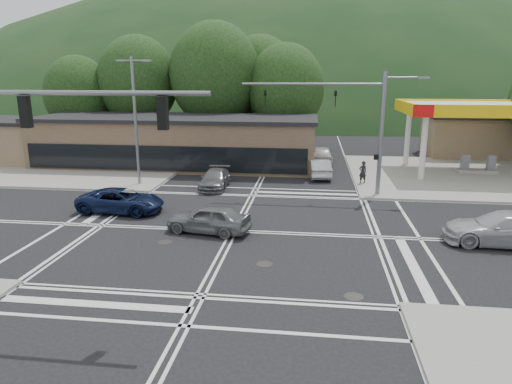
# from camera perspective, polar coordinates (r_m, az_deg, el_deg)

# --- Properties ---
(ground) EXTENTS (120.00, 120.00, 0.00)m
(ground) POSITION_cam_1_polar(r_m,az_deg,el_deg) (23.43, -2.76, -4.90)
(ground) COLOR black
(ground) RESTS_ON ground
(sidewalk_ne) EXTENTS (16.00, 16.00, 0.15)m
(sidewalk_ne) POSITION_cam_1_polar(r_m,az_deg,el_deg) (39.17, 23.54, 1.89)
(sidewalk_ne) COLOR gray
(sidewalk_ne) RESTS_ON ground
(sidewalk_nw) EXTENTS (16.00, 16.00, 0.15)m
(sidewalk_nw) POSITION_cam_1_polar(r_m,az_deg,el_deg) (42.04, -19.66, 3.03)
(sidewalk_nw) COLOR gray
(sidewalk_nw) RESTS_ON ground
(gas_station_canopy) EXTENTS (12.32, 8.34, 5.75)m
(gas_station_canopy) POSITION_cam_1_polar(r_m,az_deg,el_deg) (40.07, 26.62, 9.02)
(gas_station_canopy) COLOR silver
(gas_station_canopy) RESTS_ON ground
(convenience_store) EXTENTS (10.00, 6.00, 3.80)m
(convenience_store) POSITION_cam_1_polar(r_m,az_deg,el_deg) (49.82, 26.18, 6.18)
(convenience_store) COLOR #846B4F
(convenience_store) RESTS_ON ground
(commercial_row) EXTENTS (24.00, 8.00, 4.00)m
(commercial_row) POSITION_cam_1_polar(r_m,az_deg,el_deg) (40.96, -9.80, 6.11)
(commercial_row) COLOR brown
(commercial_row) RESTS_ON ground
(commercial_nw) EXTENTS (8.00, 7.00, 3.60)m
(commercial_nw) POSITION_cam_1_polar(r_m,az_deg,el_deg) (48.13, -28.43, 5.56)
(commercial_nw) COLOR #846B4F
(commercial_nw) RESTS_ON ground
(hill_north) EXTENTS (252.00, 126.00, 140.00)m
(hill_north) POSITION_cam_1_polar(r_m,az_deg,el_deg) (112.11, 5.28, 10.34)
(hill_north) COLOR #193819
(hill_north) RESTS_ON ground
(tree_n_a) EXTENTS (8.00, 8.00, 11.75)m
(tree_n_a) POSITION_cam_1_polar(r_m,az_deg,el_deg) (49.15, -14.53, 13.23)
(tree_n_a) COLOR #382619
(tree_n_a) RESTS_ON ground
(tree_n_b) EXTENTS (9.00, 9.00, 12.98)m
(tree_n_b) POSITION_cam_1_polar(r_m,az_deg,el_deg) (46.83, -5.15, 14.38)
(tree_n_b) COLOR #382619
(tree_n_b) RESTS_ON ground
(tree_n_c) EXTENTS (7.60, 7.60, 10.87)m
(tree_n_c) POSITION_cam_1_polar(r_m,az_deg,el_deg) (45.89, 3.68, 12.79)
(tree_n_c) COLOR #382619
(tree_n_c) RESTS_ON ground
(tree_n_d) EXTENTS (6.80, 6.80, 9.76)m
(tree_n_d) POSITION_cam_1_polar(r_m,az_deg,el_deg) (50.78, -21.29, 11.28)
(tree_n_d) COLOR #382619
(tree_n_d) RESTS_ON ground
(tree_n_e) EXTENTS (8.40, 8.40, 11.98)m
(tree_n_e) POSITION_cam_1_polar(r_m,az_deg,el_deg) (50.13, 0.47, 13.69)
(tree_n_e) COLOR #382619
(tree_n_e) RESTS_ON ground
(streetlight_nw) EXTENTS (2.50, 0.25, 9.00)m
(streetlight_nw) POSITION_cam_1_polar(r_m,az_deg,el_deg) (33.26, -14.77, 9.28)
(streetlight_nw) COLOR slate
(streetlight_nw) RESTS_ON ground
(signal_mast_ne) EXTENTS (11.65, 0.30, 8.00)m
(signal_mast_ne) POSITION_cam_1_polar(r_m,az_deg,el_deg) (30.25, 13.14, 8.96)
(signal_mast_ne) COLOR slate
(signal_mast_ne) RESTS_ON ground
(car_blue_west) EXTENTS (5.04, 2.49, 1.38)m
(car_blue_west) POSITION_cam_1_polar(r_m,az_deg,el_deg) (27.57, -16.53, -1.03)
(car_blue_west) COLOR #0C1738
(car_blue_west) RESTS_ON ground
(car_grey_center) EXTENTS (4.49, 2.42, 1.45)m
(car_grey_center) POSITION_cam_1_polar(r_m,az_deg,el_deg) (23.16, -5.94, -3.30)
(car_grey_center) COLOR slate
(car_grey_center) RESTS_ON ground
(car_silver_east) EXTENTS (5.58, 2.60, 1.58)m
(car_silver_east) POSITION_cam_1_polar(r_m,az_deg,el_deg) (24.29, 28.60, -4.04)
(car_silver_east) COLOR #B4B5BC
(car_silver_east) RESTS_ON ground
(car_queue_a) EXTENTS (1.92, 4.46, 1.43)m
(car_queue_a) POSITION_cam_1_polar(r_m,az_deg,el_deg) (35.97, 7.92, 2.98)
(car_queue_a) COLOR #A7A9AF
(car_queue_a) RESTS_ON ground
(car_queue_b) EXTENTS (2.04, 4.78, 1.61)m
(car_queue_b) POSITION_cam_1_polar(r_m,az_deg,el_deg) (41.56, 8.18, 4.63)
(car_queue_b) COLOR silver
(car_queue_b) RESTS_ON ground
(car_northbound) EXTENTS (1.93, 4.46, 1.28)m
(car_northbound) POSITION_cam_1_polar(r_m,az_deg,el_deg) (32.31, -5.14, 1.63)
(car_northbound) COLOR slate
(car_northbound) RESTS_ON ground
(pedestrian) EXTENTS (0.70, 0.58, 1.63)m
(pedestrian) POSITION_cam_1_polar(r_m,az_deg,el_deg) (33.80, 13.20, 2.44)
(pedestrian) COLOR black
(pedestrian) RESTS_ON sidewalk_ne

